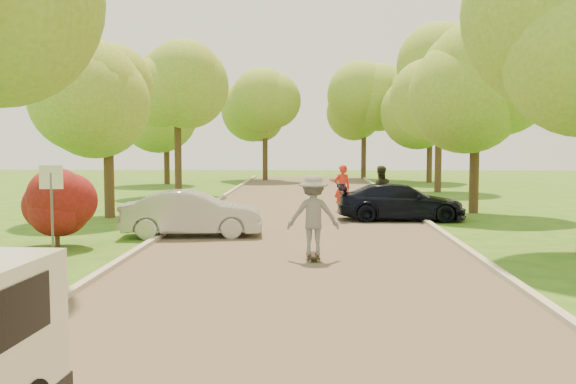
# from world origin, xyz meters

# --- Properties ---
(ground) EXTENTS (100.00, 100.00, 0.00)m
(ground) POSITION_xyz_m (0.00, 0.00, 0.00)
(ground) COLOR #276017
(ground) RESTS_ON ground
(road) EXTENTS (8.00, 60.00, 0.01)m
(road) POSITION_xyz_m (0.00, 8.00, 0.01)
(road) COLOR #4C4438
(road) RESTS_ON ground
(curb_left) EXTENTS (0.18, 60.00, 0.12)m
(curb_left) POSITION_xyz_m (-4.05, 8.00, 0.06)
(curb_left) COLOR #B2AD9E
(curb_left) RESTS_ON ground
(curb_right) EXTENTS (0.18, 60.00, 0.12)m
(curb_right) POSITION_xyz_m (4.05, 8.00, 0.06)
(curb_right) COLOR #B2AD9E
(curb_right) RESTS_ON ground
(street_sign) EXTENTS (0.55, 0.06, 2.17)m
(street_sign) POSITION_xyz_m (-5.80, 4.00, 1.56)
(street_sign) COLOR #59595E
(street_sign) RESTS_ON ground
(red_shrub) EXTENTS (1.70, 1.70, 1.95)m
(red_shrub) POSITION_xyz_m (-6.30, 5.50, 1.10)
(red_shrub) COLOR #382619
(red_shrub) RESTS_ON ground
(tree_l_midb) EXTENTS (4.30, 4.20, 6.62)m
(tree_l_midb) POSITION_xyz_m (-6.81, 12.00, 4.59)
(tree_l_midb) COLOR #382619
(tree_l_midb) RESTS_ON ground
(tree_l_far) EXTENTS (4.92, 4.80, 7.79)m
(tree_l_far) POSITION_xyz_m (-6.39, 22.00, 5.47)
(tree_l_far) COLOR #382619
(tree_l_far) RESTS_ON ground
(tree_r_midb) EXTENTS (4.51, 4.40, 7.01)m
(tree_r_midb) POSITION_xyz_m (6.60, 14.00, 4.88)
(tree_r_midb) COLOR #382619
(tree_r_midb) RESTS_ON ground
(tree_r_far) EXTENTS (5.33, 5.20, 8.34)m
(tree_r_far) POSITION_xyz_m (7.23, 24.00, 5.83)
(tree_r_far) COLOR #382619
(tree_r_far) RESTS_ON ground
(tree_bg_a) EXTENTS (5.12, 5.00, 7.72)m
(tree_bg_a) POSITION_xyz_m (-8.78, 30.00, 5.31)
(tree_bg_a) COLOR #382619
(tree_bg_a) RESTS_ON ground
(tree_bg_b) EXTENTS (5.12, 5.00, 7.95)m
(tree_bg_b) POSITION_xyz_m (8.22, 32.00, 5.54)
(tree_bg_b) COLOR #382619
(tree_bg_b) RESTS_ON ground
(tree_bg_c) EXTENTS (4.92, 4.80, 7.33)m
(tree_bg_c) POSITION_xyz_m (-2.79, 34.00, 5.02)
(tree_bg_c) COLOR #382619
(tree_bg_c) RESTS_ON ground
(tree_bg_d) EXTENTS (5.12, 5.00, 7.72)m
(tree_bg_d) POSITION_xyz_m (4.22, 36.00, 5.31)
(tree_bg_d) COLOR #382619
(tree_bg_d) RESTS_ON ground
(silver_sedan) EXTENTS (4.11, 1.76, 1.32)m
(silver_sedan) POSITION_xyz_m (-3.20, 7.54, 0.66)
(silver_sedan) COLOR #A2A3A7
(silver_sedan) RESTS_ON ground
(dark_sedan) EXTENTS (4.39, 1.79, 1.27)m
(dark_sedan) POSITION_xyz_m (3.30, 11.55, 0.64)
(dark_sedan) COLOR black
(dark_sedan) RESTS_ON ground
(longboard) EXTENTS (0.32, 0.96, 0.11)m
(longboard) POSITION_xyz_m (0.25, 4.02, 0.10)
(longboard) COLOR black
(longboard) RESTS_ON ground
(skateboarder) EXTENTS (1.23, 0.76, 1.84)m
(skateboarder) POSITION_xyz_m (0.25, 4.02, 1.04)
(skateboarder) COLOR slate
(skateboarder) RESTS_ON longboard
(person_striped) EXTENTS (0.76, 0.60, 1.82)m
(person_striped) POSITION_xyz_m (1.41, 14.18, 0.91)
(person_striped) COLOR red
(person_striped) RESTS_ON ground
(person_olive) EXTENTS (0.92, 0.73, 1.83)m
(person_olive) POSITION_xyz_m (2.72, 12.87, 0.92)
(person_olive) COLOR #2D2F1C
(person_olive) RESTS_ON ground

